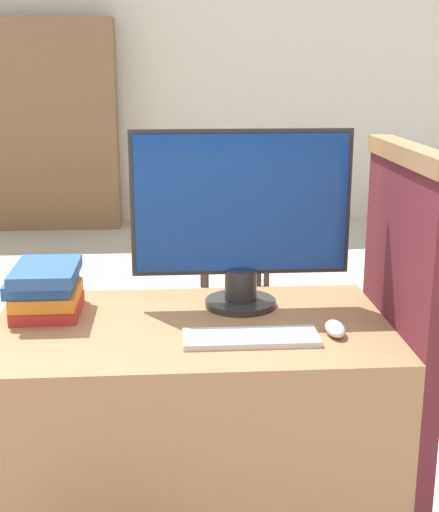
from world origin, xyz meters
TOP-DOWN VIEW (x-y plane):
  - wall_back at (0.00, 5.19)m, footprint 12.00×0.06m
  - desk at (0.00, 0.33)m, footprint 1.14×0.67m
  - carrel_divider at (0.59, 0.30)m, footprint 0.07×0.59m
  - monitor at (0.16, 0.48)m, footprint 0.66×0.22m
  - keyboard at (0.16, 0.20)m, footprint 0.37×0.13m
  - mouse at (0.39, 0.22)m, footprint 0.05×0.11m
  - book_stack at (-0.43, 0.45)m, footprint 0.20×0.26m
  - far_chair at (0.35, 2.91)m, footprint 0.44×0.44m
  - bookshelf_far at (-1.13, 4.95)m, footprint 1.23×0.32m

SIDE VIEW (x-z plane):
  - desk at x=0.00m, z-range 0.00..0.75m
  - far_chair at x=0.35m, z-range 0.06..0.96m
  - carrel_divider at x=0.59m, z-range 0.01..1.27m
  - keyboard at x=0.16m, z-range 0.75..0.77m
  - mouse at x=0.39m, z-range 0.75..0.79m
  - book_stack at x=-0.43m, z-range 0.75..0.90m
  - bookshelf_far at x=-1.13m, z-range 0.00..1.85m
  - monitor at x=0.16m, z-range 0.76..1.30m
  - wall_back at x=0.00m, z-range 0.00..2.80m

